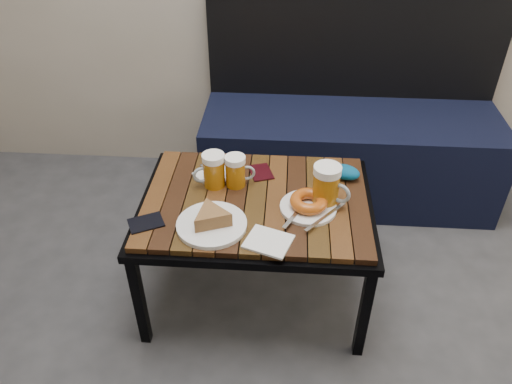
# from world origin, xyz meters

# --- Properties ---
(bench) EXTENTS (1.40, 0.50, 0.95)m
(bench) POSITION_xyz_m (0.22, 1.76, 0.27)
(bench) COLOR black
(bench) RESTS_ON ground
(cafe_table) EXTENTS (0.84, 0.62, 0.47)m
(cafe_table) POSITION_xyz_m (-0.19, 1.05, 0.43)
(cafe_table) COLOR black
(cafe_table) RESTS_ON ground
(beer_mug_left) EXTENTS (0.13, 0.10, 0.13)m
(beer_mug_left) POSITION_xyz_m (-0.35, 1.11, 0.54)
(beer_mug_left) COLOR #A8630D
(beer_mug_left) RESTS_ON cafe_table
(beer_mug_centre) EXTENTS (0.12, 0.08, 0.12)m
(beer_mug_centre) POSITION_xyz_m (-0.27, 1.12, 0.53)
(beer_mug_centre) COLOR #A8630D
(beer_mug_centre) RESTS_ON cafe_table
(beer_mug_right) EXTENTS (0.15, 0.12, 0.15)m
(beer_mug_right) POSITION_xyz_m (0.06, 1.03, 0.55)
(beer_mug_right) COLOR #A8630D
(beer_mug_right) RESTS_ON cafe_table
(plate_pie) EXTENTS (0.24, 0.24, 0.07)m
(plate_pie) POSITION_xyz_m (-0.33, 0.88, 0.50)
(plate_pie) COLOR white
(plate_pie) RESTS_ON cafe_table
(plate_bagel) EXTENTS (0.23, 0.24, 0.05)m
(plate_bagel) POSITION_xyz_m (-0.00, 1.00, 0.49)
(plate_bagel) COLOR white
(plate_bagel) RESTS_ON cafe_table
(napkin_left) EXTENTS (0.18, 0.18, 0.01)m
(napkin_left) POSITION_xyz_m (-0.36, 1.17, 0.48)
(napkin_left) COLOR white
(napkin_left) RESTS_ON cafe_table
(napkin_right) EXTENTS (0.17, 0.16, 0.01)m
(napkin_right) POSITION_xyz_m (-0.13, 0.81, 0.48)
(napkin_right) COLOR white
(napkin_right) RESTS_ON cafe_table
(passport_navy) EXTENTS (0.14, 0.12, 0.01)m
(passport_navy) POSITION_xyz_m (-0.55, 0.88, 0.47)
(passport_navy) COLOR black
(passport_navy) RESTS_ON cafe_table
(passport_burgundy) EXTENTS (0.11, 0.13, 0.01)m
(passport_burgundy) POSITION_xyz_m (-0.18, 1.21, 0.47)
(passport_burgundy) COLOR black
(passport_burgundy) RESTS_ON cafe_table
(knit_pouch) EXTENTS (0.13, 0.11, 0.05)m
(knit_pouch) POSITION_xyz_m (0.14, 1.20, 0.50)
(knit_pouch) COLOR navy
(knit_pouch) RESTS_ON cafe_table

